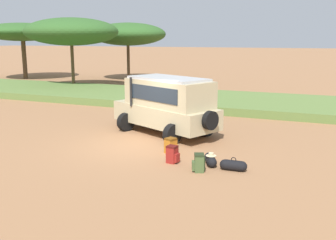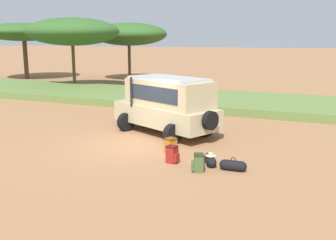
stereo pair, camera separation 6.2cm
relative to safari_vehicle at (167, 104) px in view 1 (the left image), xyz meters
name	(u,v)px [view 1 (the left image)]	position (x,y,z in m)	size (l,w,h in m)	color
ground_plane	(136,146)	(-0.31, -2.25, -1.29)	(320.00, 320.00, 0.00)	#936642
grass_bank	(214,101)	(-0.31, 8.28, -1.07)	(120.00, 7.00, 0.44)	#5B7538
safari_vehicle	(167,104)	(0.00, 0.00, 0.00)	(5.36, 3.88, 2.44)	tan
backpack_beside_front_wheel	(171,146)	(1.27, -2.61, -1.03)	(0.49, 0.46, 0.55)	#B26619
backpack_cluster_center	(172,154)	(1.74, -3.63, -1.01)	(0.45, 0.35, 0.58)	maroon
backpack_near_rear_wheel	(199,163)	(2.82, -4.13, -1.02)	(0.45, 0.43, 0.57)	#42562D
duffel_bag_low_black_case	(210,160)	(2.96, -3.34, -1.13)	(0.58, 0.87, 0.43)	black
duffel_bag_soft_canvas	(233,165)	(3.78, -3.62, -1.13)	(0.86, 0.35, 0.43)	black
acacia_tree_far_left	(22,32)	(-22.30, 16.01, 3.33)	(7.43, 8.08, 5.53)	brown
acacia_tree_left_mid	(71,32)	(-12.89, 11.12, 3.24)	(7.70, 6.62, 5.63)	brown
acacia_tree_centre_back	(128,34)	(-12.18, 19.16, 3.12)	(7.46, 6.74, 5.51)	brown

